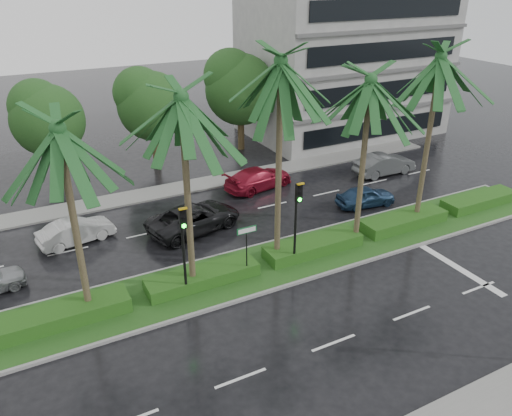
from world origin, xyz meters
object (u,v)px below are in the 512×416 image
car_white (76,231)px  car_grey (384,164)px  street_sign (247,239)px  car_darkgrey (194,218)px  signal_median_left (184,239)px  car_red (259,178)px  car_blue (366,196)px

car_white → car_grey: (20.88, 0.13, 0.09)m
street_sign → car_white: (-6.38, 7.31, -1.48)m
street_sign → car_darkgrey: 5.90m
signal_median_left → car_darkgrey: 6.85m
car_red → signal_median_left: bearing=126.2°
car_red → car_grey: car_grey is taller
car_blue → street_sign: bearing=118.0°
signal_median_left → car_white: size_ratio=1.12×
car_white → car_blue: bearing=-112.9°
signal_median_left → car_red: (8.50, 9.47, -2.30)m
signal_median_left → car_grey: size_ratio=0.98×
car_darkgrey → street_sign: bearing=170.4°
car_white → car_blue: (16.38, -3.43, -0.02)m
car_white → car_red: (11.88, 1.97, 0.06)m
signal_median_left → car_white: (-3.38, 7.49, -2.36)m
car_white → car_grey: 20.88m
street_sign → car_grey: bearing=27.2°
signal_median_left → car_darkgrey: (2.63, 5.90, -2.26)m
car_grey → street_sign: bearing=118.4°
car_red → car_grey: bearing=-113.4°
street_sign → car_grey: size_ratio=0.58×
car_blue → car_red: bearing=46.6°
car_darkgrey → car_blue: 10.53m
car_blue → car_grey: (4.50, 3.56, 0.12)m
car_white → car_blue: 16.74m
signal_median_left → car_white: 8.55m
signal_median_left → car_darkgrey: size_ratio=0.82×
car_red → car_grey: size_ratio=1.08×
car_white → car_darkgrey: car_darkgrey is taller
car_white → car_red: size_ratio=0.81×
car_white → car_blue: size_ratio=1.07×
signal_median_left → car_white: bearing=114.3°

